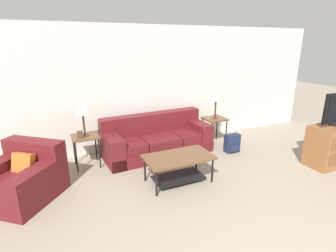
% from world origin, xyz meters
% --- Properties ---
extents(wall_back, '(9.02, 0.06, 2.60)m').
position_xyz_m(wall_back, '(0.00, 4.40, 1.30)').
color(wall_back, silver).
rests_on(wall_back, ground_plane).
extents(couch, '(2.26, 0.96, 0.82)m').
position_xyz_m(couch, '(-0.03, 3.83, 0.30)').
color(couch, maroon).
rests_on(couch, ground_plane).
extents(armchair, '(1.40, 1.40, 0.80)m').
position_xyz_m(armchair, '(-2.49, 3.15, 0.28)').
color(armchair, maroon).
rests_on(armchair, ground_plane).
extents(coffee_table, '(1.12, 0.63, 0.47)m').
position_xyz_m(coffee_table, '(-0.16, 2.58, 0.34)').
color(coffee_table, brown).
rests_on(coffee_table, ground_plane).
extents(side_table_left, '(0.49, 0.45, 0.60)m').
position_xyz_m(side_table_left, '(-1.45, 3.83, 0.53)').
color(side_table_left, brown).
rests_on(side_table_left, ground_plane).
extents(side_table_right, '(0.49, 0.45, 0.60)m').
position_xyz_m(side_table_right, '(1.40, 3.83, 0.53)').
color(side_table_right, brown).
rests_on(side_table_right, ground_plane).
extents(table_lamp_left, '(0.27, 0.27, 0.63)m').
position_xyz_m(table_lamp_left, '(-1.45, 3.83, 1.11)').
color(table_lamp_left, '#472D1E').
rests_on(table_lamp_left, side_table_left).
extents(table_lamp_right, '(0.27, 0.27, 0.63)m').
position_xyz_m(table_lamp_right, '(1.40, 3.83, 1.11)').
color(table_lamp_right, '#472D1E').
rests_on(table_lamp_right, side_table_right).
extents(tv_console, '(1.15, 0.50, 0.78)m').
position_xyz_m(tv_console, '(2.89, 1.97, 0.39)').
color(tv_console, '#935B33').
rests_on(tv_console, ground_plane).
extents(backpack, '(0.32, 0.25, 0.39)m').
position_xyz_m(backpack, '(1.47, 3.24, 0.19)').
color(backpack, '#1E2847').
rests_on(backpack, ground_plane).
extents(picture_frame, '(0.10, 0.04, 0.13)m').
position_xyz_m(picture_frame, '(-1.55, 3.77, 0.67)').
color(picture_frame, '#4C3828').
rests_on(picture_frame, side_table_left).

